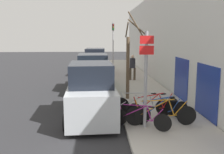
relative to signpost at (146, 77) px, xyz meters
name	(u,v)px	position (x,y,z in m)	size (l,w,h in m)	color
ground_plane	(97,90)	(-1.66, 6.83, -1.93)	(80.00, 80.00, 0.00)	#28282B
sidewalk_curb	(133,81)	(0.94, 9.63, -1.86)	(3.20, 32.00, 0.15)	#ADA89E
building_facade	(158,37)	(2.68, 9.56, 1.30)	(0.23, 32.00, 6.50)	silver
signpost	(146,77)	(0.00, 0.00, 0.00)	(0.48, 0.13, 3.30)	#939399
bicycle_0	(140,118)	(-0.18, -0.08, -1.42)	(1.94, 1.01, 0.84)	black
bicycle_1	(161,114)	(0.61, 0.16, -1.38)	(2.53, 0.44, 0.96)	black
bicycle_2	(162,111)	(0.77, 0.58, -1.39)	(2.23, 0.89, 0.92)	black
bicycle_3	(154,108)	(0.52, 0.95, -1.37)	(2.30, 1.03, 0.97)	black
bicycle_4	(142,105)	(0.16, 1.41, -1.38)	(2.39, 0.58, 0.94)	black
parked_car_0	(91,94)	(-1.89, 1.48, -0.91)	(2.14, 4.34, 2.27)	#B2B7BC
parked_car_1	(93,74)	(-1.95, 6.98, -0.92)	(2.22, 4.77, 2.24)	#144728
parked_car_2	(95,64)	(-1.83, 12.67, -0.90)	(2.08, 4.39, 2.32)	maroon
pedestrian_near	(133,66)	(0.89, 9.65, -0.74)	(0.47, 0.40, 1.81)	#4C3D2D
street_tree	(129,61)	(-0.05, 4.20, 0.14)	(1.26, 1.14, 4.34)	brown
traffic_light	(113,39)	(-0.12, 16.61, 1.10)	(0.20, 0.30, 4.50)	#939399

